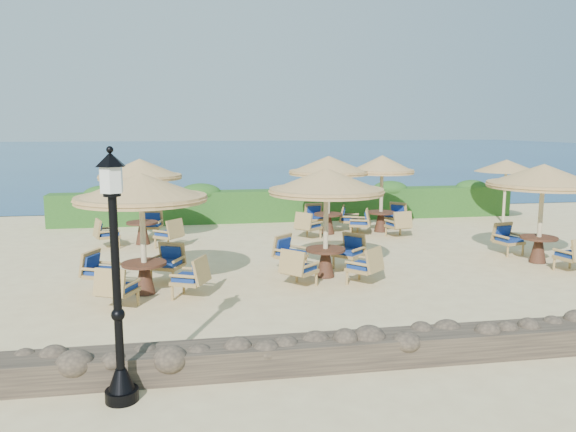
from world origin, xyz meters
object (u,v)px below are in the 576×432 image
Objects in this scene: extra_parasol at (506,166)px; cafe_set_4 at (329,179)px; cafe_set_3 at (141,185)px; cafe_set_1 at (326,203)px; lamp_post at (117,289)px; cafe_set_0 at (142,211)px; cafe_set_5 at (382,182)px; cafe_set_2 at (543,188)px.

extra_parasol is 0.86× the size of cafe_set_4.
cafe_set_1 is at bearing -45.05° from cafe_set_3.
cafe_set_4 is at bearing 6.08° from cafe_set_3.
lamp_post is 1.19× the size of cafe_set_1.
extra_parasol is 14.52m from cafe_set_0.
cafe_set_5 is (7.99, 0.76, -0.11)m from cafe_set_3.
lamp_post is 11.82m from cafe_set_2.
cafe_set_2 is (5.98, 0.45, 0.21)m from cafe_set_1.
cafe_set_2 is 1.07× the size of cafe_set_5.
cafe_set_3 is (-0.56, 10.34, 0.30)m from lamp_post.
cafe_set_0 is 8.25m from cafe_set_4.
cafe_set_4 is at bearing 63.32° from lamp_post.
cafe_set_2 is 1.06× the size of cafe_set_3.
cafe_set_0 is 9.72m from cafe_set_5.
cafe_set_5 reaches higher than extra_parasol.
cafe_set_0 is at bearing 90.88° from lamp_post.
cafe_set_0 is at bearing -84.89° from cafe_set_3.
lamp_post is 1.21× the size of cafe_set_3.
extra_parasol is at bearing 67.26° from cafe_set_2.
cafe_set_0 is 4.28m from cafe_set_1.
cafe_set_5 is at bearing 5.43° from cafe_set_3.
cafe_set_0 is 1.05× the size of cafe_set_5.
lamp_post reaches higher than cafe_set_3.
cafe_set_0 is 10.26m from cafe_set_2.
cafe_set_1 is 5.53m from cafe_set_4.
cafe_set_2 is at bearing -46.85° from cafe_set_4.
cafe_set_4 is (-7.08, -1.01, -0.28)m from extra_parasol.
extra_parasol is 0.83× the size of cafe_set_2.
lamp_post is at bearing -116.68° from cafe_set_4.
cafe_set_2 is 6.73m from cafe_set_4.
lamp_post is 1.17× the size of cafe_set_0.
lamp_post is at bearing -123.80° from cafe_set_5.
cafe_set_3 is at bearing -172.81° from extra_parasol.
cafe_set_5 is at bearing 118.18° from cafe_set_2.
cafe_set_1 is 6.66m from cafe_set_3.
extra_parasol is 7.16m from cafe_set_4.
cafe_set_1 is at bearing -104.42° from cafe_set_4.
lamp_post is 1.22× the size of cafe_set_5.
cafe_set_4 is at bearing -176.63° from cafe_set_5.
cafe_set_3 is 8.03m from cafe_set_5.
cafe_set_5 is (7.51, 6.17, -0.09)m from cafe_set_0.
cafe_set_0 is 0.98× the size of cafe_set_2.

